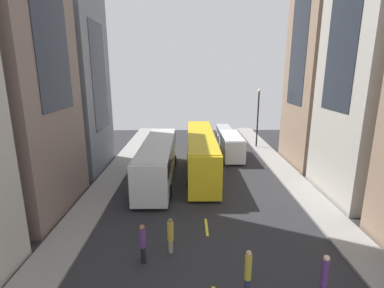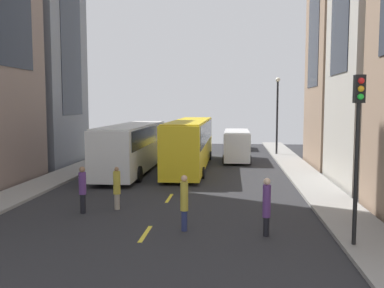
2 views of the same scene
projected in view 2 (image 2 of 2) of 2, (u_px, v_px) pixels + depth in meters
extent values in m
plane|color=#28282B|center=(188.00, 171.00, 30.58)|extent=(42.22, 42.22, 0.00)
cube|color=gray|center=(80.00, 168.00, 31.32)|extent=(2.30, 44.00, 0.15)
cube|color=gray|center=(300.00, 171.00, 29.83)|extent=(2.30, 44.00, 0.15)
cube|color=yellow|center=(145.00, 234.00, 15.71)|extent=(0.16, 2.00, 0.01)
cube|color=yellow|center=(169.00, 198.00, 21.66)|extent=(0.16, 2.00, 0.01)
cube|color=yellow|center=(183.00, 178.00, 27.61)|extent=(0.16, 2.00, 0.01)
cube|color=yellow|center=(192.00, 165.00, 33.55)|extent=(0.16, 2.00, 0.01)
cube|color=yellow|center=(198.00, 156.00, 39.50)|extent=(0.16, 2.00, 0.01)
cube|color=yellow|center=(202.00, 149.00, 45.45)|extent=(0.16, 2.00, 0.01)
cube|color=yellow|center=(206.00, 144.00, 51.40)|extent=(0.16, 2.00, 0.01)
cube|color=slate|center=(22.00, 53.00, 33.31)|extent=(7.94, 7.39, 17.47)
cube|color=#1E232D|center=(22.00, 53.00, 33.31)|extent=(8.02, 4.06, 9.61)
cube|color=silver|center=(133.00, 147.00, 29.95)|extent=(2.55, 12.55, 3.00)
cube|color=black|center=(133.00, 135.00, 29.87)|extent=(2.60, 11.54, 1.20)
cube|color=beige|center=(133.00, 125.00, 29.81)|extent=(2.45, 12.04, 0.08)
cylinder|color=black|center=(130.00, 158.00, 34.04)|extent=(0.46, 1.00, 1.00)
cylinder|color=black|center=(159.00, 158.00, 33.82)|extent=(0.46, 1.00, 1.00)
cylinder|color=black|center=(100.00, 173.00, 26.33)|extent=(0.46, 1.00, 1.00)
cylinder|color=black|center=(137.00, 174.00, 26.11)|extent=(0.46, 1.00, 1.00)
cube|color=yellow|center=(191.00, 143.00, 31.82)|extent=(2.45, 14.57, 3.30)
cube|color=black|center=(191.00, 132.00, 31.74)|extent=(2.50, 13.40, 1.48)
cube|color=gold|center=(190.00, 121.00, 31.66)|extent=(2.35, 13.99, 0.08)
cylinder|color=black|center=(183.00, 155.00, 36.54)|extent=(0.44, 0.76, 0.76)
cylinder|color=black|center=(209.00, 156.00, 36.33)|extent=(0.44, 0.76, 0.76)
cylinder|color=black|center=(166.00, 172.00, 27.59)|extent=(0.44, 0.76, 0.76)
cylinder|color=black|center=(201.00, 173.00, 27.38)|extent=(0.44, 0.76, 0.76)
cube|color=white|center=(237.00, 145.00, 35.70)|extent=(2.05, 6.19, 2.30)
cube|color=black|center=(237.00, 136.00, 35.63)|extent=(2.09, 5.69, 0.69)
cube|color=silver|center=(237.00, 131.00, 35.59)|extent=(1.97, 5.94, 0.08)
cylinder|color=black|center=(226.00, 154.00, 37.78)|extent=(0.37, 0.72, 0.72)
cylinder|color=black|center=(247.00, 154.00, 37.61)|extent=(0.37, 0.72, 0.72)
cylinder|color=black|center=(225.00, 160.00, 33.98)|extent=(0.37, 0.72, 0.72)
cylinder|color=black|center=(249.00, 160.00, 33.80)|extent=(0.37, 0.72, 0.72)
cube|color=#B7BABF|center=(239.00, 141.00, 45.20)|extent=(1.79, 4.47, 1.44)
cube|color=black|center=(239.00, 137.00, 45.17)|extent=(1.83, 4.11, 0.60)
cube|color=#9C9EA2|center=(239.00, 134.00, 45.13)|extent=(1.72, 4.29, 0.08)
cylinder|color=black|center=(231.00, 145.00, 46.71)|extent=(0.32, 0.62, 0.62)
cylinder|color=black|center=(246.00, 145.00, 46.55)|extent=(0.32, 0.62, 0.62)
cylinder|color=black|center=(231.00, 147.00, 43.96)|extent=(0.32, 0.62, 0.62)
cylinder|color=black|center=(247.00, 148.00, 43.81)|extent=(0.32, 0.62, 0.62)
cylinder|color=gray|center=(117.00, 202.00, 19.36)|extent=(0.25, 0.25, 0.71)
cylinder|color=gold|center=(117.00, 183.00, 19.27)|extent=(0.33, 0.33, 1.04)
sphere|color=#8C6647|center=(117.00, 169.00, 19.21)|extent=(0.20, 0.20, 0.20)
cylinder|color=navy|center=(184.00, 221.00, 16.07)|extent=(0.22, 0.22, 0.78)
cylinder|color=gold|center=(184.00, 196.00, 15.98)|extent=(0.30, 0.30, 1.11)
sphere|color=tan|center=(184.00, 178.00, 15.92)|extent=(0.24, 0.24, 0.24)
cylinder|color=black|center=(83.00, 204.00, 18.67)|extent=(0.24, 0.24, 0.85)
cylinder|color=#593372|center=(82.00, 183.00, 18.59)|extent=(0.32, 0.32, 0.97)
sphere|color=#8C6647|center=(82.00, 169.00, 18.53)|extent=(0.26, 0.26, 0.26)
cylinder|color=black|center=(266.00, 227.00, 15.44)|extent=(0.22, 0.22, 0.70)
cylinder|color=#593372|center=(267.00, 201.00, 15.35)|extent=(0.29, 0.29, 1.18)
sphere|color=beige|center=(267.00, 181.00, 15.28)|extent=(0.25, 0.25, 0.25)
cylinder|color=black|center=(356.00, 175.00, 13.90)|extent=(0.14, 0.14, 4.67)
cube|color=black|center=(359.00, 89.00, 13.64)|extent=(0.32, 0.32, 0.90)
sphere|color=red|center=(361.00, 81.00, 13.44)|extent=(0.20, 0.20, 0.20)
sphere|color=orange|center=(361.00, 89.00, 13.46)|extent=(0.20, 0.20, 0.20)
sphere|color=green|center=(361.00, 97.00, 13.49)|extent=(0.20, 0.20, 0.20)
cylinder|color=black|center=(277.00, 118.00, 39.37)|extent=(0.18, 0.18, 6.68)
sphere|color=silver|center=(278.00, 80.00, 39.04)|extent=(0.44, 0.44, 0.44)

